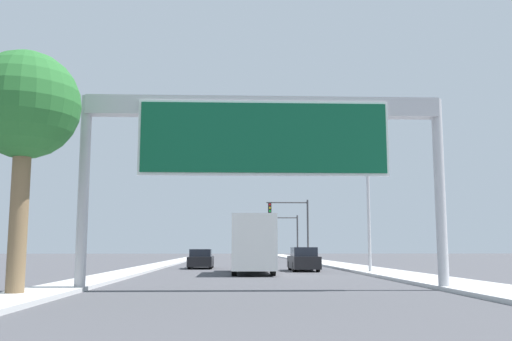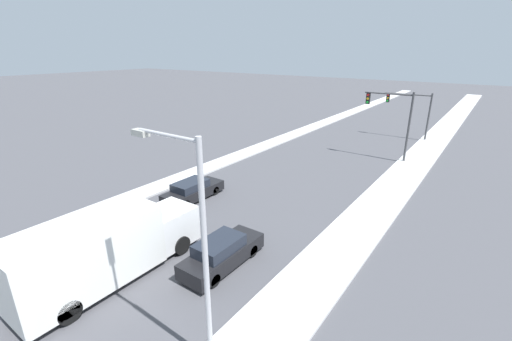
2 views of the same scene
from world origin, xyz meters
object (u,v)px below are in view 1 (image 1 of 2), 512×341
object	(u,v)px
palm_tree_foreground	(25,109)
street_lamp_right	(361,191)
car_mid_right	(201,259)
sign_gantry	(264,133)
traffic_light_near_intersection	(295,220)
traffic_light_mid_block	(283,229)
truck_box_primary	(252,245)
car_near_left	(303,260)

from	to	relation	value
palm_tree_foreground	street_lamp_right	xyz separation A→B (m)	(14.17, 15.40, -1.05)
car_mid_right	street_lamp_right	bearing A→B (deg)	-43.17
sign_gantry	traffic_light_near_intersection	size ratio (longest dim) A/B	2.01
sign_gantry	car_mid_right	size ratio (longest dim) A/B	2.77
car_mid_right	street_lamp_right	world-z (taller)	street_lamp_right
traffic_light_mid_block	palm_tree_foreground	size ratio (longest dim) A/B	0.71
truck_box_primary	traffic_light_near_intersection	size ratio (longest dim) A/B	1.35
palm_tree_foreground	sign_gantry	bearing A→B (deg)	17.54
palm_tree_foreground	car_mid_right	bearing A→B (deg)	80.33
car_near_left	traffic_light_mid_block	xyz separation A→B (m)	(1.42, 32.71, 3.08)
car_near_left	street_lamp_right	xyz separation A→B (m)	(2.95, -4.46, 4.10)
sign_gantry	car_mid_right	distance (m)	23.11
truck_box_primary	street_lamp_right	size ratio (longest dim) A/B	1.11
car_near_left	palm_tree_foreground	xyz separation A→B (m)	(-11.22, -19.87, 5.16)
car_mid_right	car_near_left	xyz separation A→B (m)	(7.00, -4.87, 0.06)
car_near_left	palm_tree_foreground	world-z (taller)	palm_tree_foreground
palm_tree_foreground	traffic_light_mid_block	bearing A→B (deg)	76.49
truck_box_primary	palm_tree_foreground	world-z (taller)	palm_tree_foreground
car_mid_right	palm_tree_foreground	world-z (taller)	palm_tree_foreground
traffic_light_mid_block	truck_box_primary	bearing A→B (deg)	-97.65
car_mid_right	traffic_light_mid_block	world-z (taller)	traffic_light_mid_block
car_near_left	traffic_light_near_intersection	distance (m)	23.09
car_mid_right	palm_tree_foreground	size ratio (longest dim) A/B	0.62
car_mid_right	traffic_light_near_intersection	distance (m)	20.28
sign_gantry	palm_tree_foreground	size ratio (longest dim) A/B	1.72
sign_gantry	truck_box_primary	world-z (taller)	sign_gantry
traffic_light_mid_block	street_lamp_right	size ratio (longest dim) A/B	0.69
sign_gantry	traffic_light_near_intersection	bearing A→B (deg)	82.37
street_lamp_right	palm_tree_foreground	bearing A→B (deg)	-132.61
street_lamp_right	traffic_light_mid_block	bearing A→B (deg)	92.36
truck_box_primary	sign_gantry	bearing A→B (deg)	-90.00
traffic_light_mid_block	palm_tree_foreground	world-z (taller)	palm_tree_foreground
traffic_light_mid_block	palm_tree_foreground	xyz separation A→B (m)	(-12.63, -52.58, 2.07)
car_near_left	traffic_light_mid_block	size ratio (longest dim) A/B	0.87
car_mid_right	truck_box_primary	bearing A→B (deg)	-68.29
car_near_left	truck_box_primary	distance (m)	5.34
traffic_light_near_intersection	car_mid_right	bearing A→B (deg)	-116.46
sign_gantry	palm_tree_foreground	world-z (taller)	palm_tree_foreground
traffic_light_mid_block	car_mid_right	bearing A→B (deg)	-106.83
sign_gantry	car_near_left	bearing A→B (deg)	78.64
car_mid_right	traffic_light_mid_block	bearing A→B (deg)	73.17
sign_gantry	street_lamp_right	distance (m)	14.50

